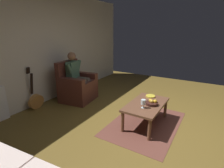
{
  "coord_description": "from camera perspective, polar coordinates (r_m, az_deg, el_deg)",
  "views": [
    {
      "loc": [
        2.94,
        0.64,
        1.79
      ],
      "look_at": [
        -0.28,
        -1.26,
        0.62
      ],
      "focal_mm": 27.98,
      "sensor_mm": 36.0,
      "label": 1
    }
  ],
  "objects": [
    {
      "name": "ground_plane",
      "position": [
        3.5,
        16.21,
        -14.09
      ],
      "size": [
        7.41,
        7.41,
        0.0
      ],
      "primitive_type": "plane",
      "color": "brown"
    },
    {
      "name": "wall_back",
      "position": [
        4.7,
        -20.88,
        11.02
      ],
      "size": [
        6.57,
        0.06,
        2.71
      ],
      "primitive_type": "cube",
      "color": "beige",
      "rests_on": "ground"
    },
    {
      "name": "rug",
      "position": [
        3.61,
        10.76,
        -12.51
      ],
      "size": [
        1.78,
        1.23,
        0.01
      ],
      "primitive_type": "cube",
      "rotation": [
        0.0,
        0.0,
        -0.02
      ],
      "color": "brown",
      "rests_on": "ground"
    },
    {
      "name": "armchair",
      "position": [
        4.63,
        -11.38,
        -0.92
      ],
      "size": [
        0.9,
        0.84,
        1.03
      ],
      "rotation": [
        0.0,
        0.0,
        0.14
      ],
      "color": "#50261F",
      "rests_on": "ground"
    },
    {
      "name": "person_seated",
      "position": [
        4.53,
        -11.32,
        2.91
      ],
      "size": [
        0.61,
        0.6,
        1.25
      ],
      "rotation": [
        0.0,
        0.0,
        0.14
      ],
      "color": "#42654E",
      "rests_on": "ground"
    },
    {
      "name": "coffee_table",
      "position": [
        3.44,
        11.1,
        -7.15
      ],
      "size": [
        1.07,
        0.62,
        0.43
      ],
      "rotation": [
        0.0,
        0.0,
        -0.02
      ],
      "color": "brown",
      "rests_on": "ground"
    },
    {
      "name": "guitar",
      "position": [
        4.45,
        -23.63,
        -4.8
      ],
      "size": [
        0.35,
        0.25,
        0.98
      ],
      "color": "#B47839",
      "rests_on": "ground"
    },
    {
      "name": "wine_glass_near",
      "position": [
        3.18,
        10.18,
        -5.97
      ],
      "size": [
        0.08,
        0.08,
        0.16
      ],
      "color": "silver",
      "rests_on": "coffee_table"
    },
    {
      "name": "fruit_bowl",
      "position": [
        3.37,
        12.92,
        -6.01
      ],
      "size": [
        0.23,
        0.23,
        0.11
      ],
      "color": "#381C17",
      "rests_on": "coffee_table"
    },
    {
      "name": "decorative_dish",
      "position": [
        3.76,
        12.47,
        -3.89
      ],
      "size": [
        0.2,
        0.2,
        0.02
      ],
      "primitive_type": "cylinder",
      "color": "gold",
      "rests_on": "coffee_table"
    }
  ]
}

